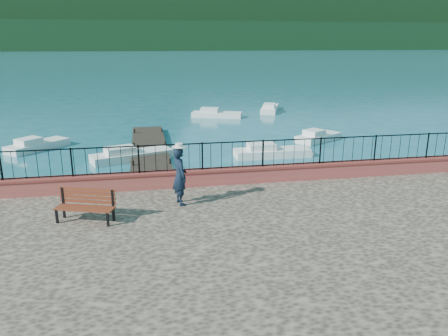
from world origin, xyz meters
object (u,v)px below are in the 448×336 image
object	(u,v)px
boat_2	(319,135)
boat_1	(272,149)
park_bench	(86,212)
boat_5	(270,107)
person	(180,176)
boat_3	(37,143)
boat_0	(132,152)
boat_4	(217,112)

from	to	relation	value
boat_2	boat_1	bearing A→B (deg)	-171.90
park_bench	boat_5	world-z (taller)	park_bench
boat_1	boat_2	size ratio (longest dim) A/B	1.28
park_bench	boat_5	distance (m)	29.11
person	boat_3	xyz separation A→B (m)	(-7.21, 13.65, -1.72)
boat_3	boat_5	size ratio (longest dim) A/B	0.85
park_bench	boat_0	size ratio (longest dim) A/B	0.41
person	boat_3	distance (m)	15.53
boat_0	boat_3	world-z (taller)	same
boat_1	boat_4	world-z (taller)	same
boat_4	boat_5	distance (m)	5.73
boat_0	boat_5	distance (m)	19.08
person	boat_4	world-z (taller)	person
boat_1	boat_3	distance (m)	13.75
park_bench	boat_1	distance (m)	13.59
boat_0	boat_4	bearing A→B (deg)	41.74
boat_0	boat_5	xyz separation A→B (m)	(12.04, 14.80, 0.00)
boat_2	park_bench	bearing A→B (deg)	-163.57
boat_1	boat_2	xyz separation A→B (m)	(4.06, 3.25, 0.00)
boat_0	boat_4	world-z (taller)	same
boat_2	boat_5	xyz separation A→B (m)	(0.38, 12.31, 0.00)
person	boat_2	bearing A→B (deg)	-52.94
boat_0	boat_4	xyz separation A→B (m)	(6.78, 12.53, 0.00)
boat_0	boat_5	size ratio (longest dim) A/B	1.01
boat_4	boat_0	bearing A→B (deg)	-99.88
boat_1	boat_2	bearing A→B (deg)	38.92
boat_3	boat_5	distance (m)	20.94
boat_2	boat_3	bearing A→B (deg)	146.44
boat_5	boat_1	bearing A→B (deg)	-174.75
boat_0	boat_4	size ratio (longest dim) A/B	1.05
boat_0	boat_1	size ratio (longest dim) A/B	1.04
person	boat_3	size ratio (longest dim) A/B	0.51
boat_2	boat_3	size ratio (longest dim) A/B	0.89
boat_2	boat_4	xyz separation A→B (m)	(-4.88, 10.04, 0.00)
boat_0	boat_3	size ratio (longest dim) A/B	1.19
person	boat_5	world-z (taller)	person
boat_1	boat_3	size ratio (longest dim) A/B	1.14
boat_4	boat_5	bearing A→B (deg)	41.95
park_bench	boat_0	world-z (taller)	park_bench
boat_1	boat_5	bearing A→B (deg)	74.32
boat_1	boat_2	distance (m)	5.20
boat_2	boat_3	world-z (taller)	same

